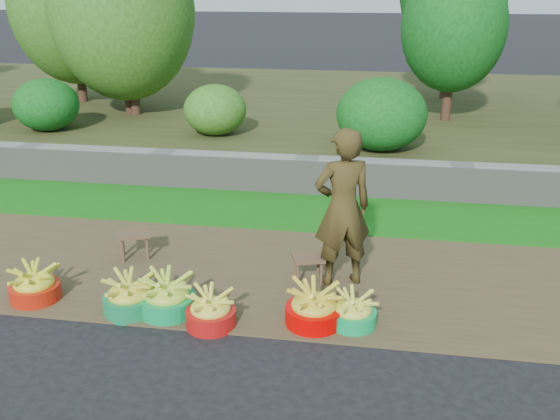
% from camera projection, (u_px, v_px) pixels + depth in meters
% --- Properties ---
extents(ground_plane, '(120.00, 120.00, 0.00)m').
position_uv_depth(ground_plane, '(251.00, 337.00, 5.61)').
color(ground_plane, black).
rests_on(ground_plane, ground).
extents(dirt_shoulder, '(80.00, 2.50, 0.02)m').
position_uv_depth(dirt_shoulder, '(274.00, 275.00, 6.76)').
color(dirt_shoulder, '#4D3F28').
rests_on(dirt_shoulder, ground).
extents(grass_verge, '(80.00, 1.50, 0.04)m').
position_uv_depth(grass_verge, '(299.00, 211.00, 8.61)').
color(grass_verge, '#156A12').
rests_on(grass_verge, ground).
extents(retaining_wall, '(80.00, 0.35, 0.55)m').
position_uv_depth(retaining_wall, '(307.00, 176.00, 9.31)').
color(retaining_wall, gray).
rests_on(retaining_wall, ground).
extents(earth_bank, '(80.00, 10.00, 0.50)m').
position_uv_depth(earth_bank, '(334.00, 113.00, 13.85)').
color(earth_bank, '#3A3D1C').
rests_on(earth_bank, ground).
extents(vegetation, '(33.80, 7.17, 4.46)m').
position_uv_depth(vegetation, '(192.00, 12.00, 12.28)').
color(vegetation, '#3C261A').
rests_on(vegetation, earth_bank).
extents(basin_a, '(0.50, 0.50, 0.37)m').
position_uv_depth(basin_a, '(34.00, 286.00, 6.19)').
color(basin_a, '#B61C0B').
rests_on(basin_a, ground).
extents(basin_b, '(0.51, 0.51, 0.38)m').
position_uv_depth(basin_b, '(129.00, 297.00, 5.97)').
color(basin_b, '#127A42').
rests_on(basin_b, ground).
extents(basin_c, '(0.54, 0.54, 0.40)m').
position_uv_depth(basin_c, '(167.00, 297.00, 5.94)').
color(basin_c, '#0A984C').
rests_on(basin_c, ground).
extents(basin_d, '(0.47, 0.47, 0.35)m').
position_uv_depth(basin_d, '(211.00, 311.00, 5.74)').
color(basin_d, '#B01110').
rests_on(basin_d, ground).
extents(basin_e, '(0.53, 0.53, 0.40)m').
position_uv_depth(basin_e, '(314.00, 308.00, 5.75)').
color(basin_e, '#DB0000').
rests_on(basin_e, ground).
extents(basin_f, '(0.44, 0.44, 0.33)m').
position_uv_depth(basin_f, '(353.00, 312.00, 5.74)').
color(basin_f, '#089F4F').
rests_on(basin_f, ground).
extents(stool_left, '(0.43, 0.39, 0.32)m').
position_uv_depth(stool_left, '(134.00, 237.00, 7.08)').
color(stool_left, brown).
rests_on(stool_left, dirt_shoulder).
extents(stool_right, '(0.38, 0.33, 0.29)m').
position_uv_depth(stool_right, '(308.00, 261.00, 6.54)').
color(stool_right, brown).
rests_on(stool_right, dirt_shoulder).
extents(vendor_woman, '(0.71, 0.60, 1.66)m').
position_uv_depth(vendor_woman, '(343.00, 208.00, 6.31)').
color(vendor_woman, black).
rests_on(vendor_woman, dirt_shoulder).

